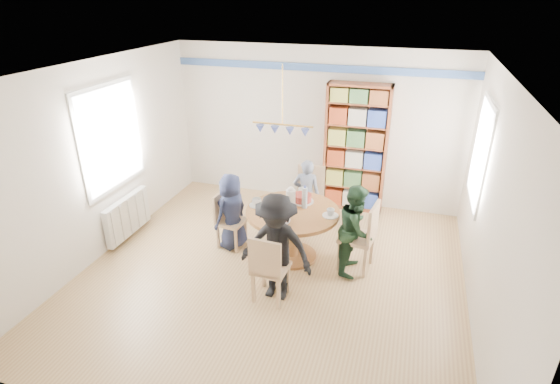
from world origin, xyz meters
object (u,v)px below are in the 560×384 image
at_px(chair_far, 309,194).
at_px(chair_left, 227,217).
at_px(bookshelf, 356,150).
at_px(person_left, 232,211).
at_px(person_right, 356,229).
at_px(chair_near, 268,266).
at_px(chair_right, 363,234).
at_px(dining_table, 293,223).
at_px(person_far, 306,194).
at_px(person_near, 276,248).
at_px(radiator, 128,216).

bearing_deg(chair_far, chair_left, -135.50).
distance_m(chair_left, bookshelf, 2.48).
bearing_deg(person_left, chair_far, 159.46).
relative_size(person_left, person_right, 0.92).
bearing_deg(chair_near, chair_right, 46.15).
xyz_separation_m(person_left, bookshelf, (1.50, 1.82, 0.49)).
relative_size(dining_table, chair_far, 1.32).
height_order(chair_left, chair_far, chair_far).
height_order(chair_right, person_far, person_far).
xyz_separation_m(chair_far, person_right, (0.89, -1.08, 0.09)).
bearing_deg(person_far, chair_near, 81.29).
bearing_deg(person_near, bookshelf, 83.00).
bearing_deg(chair_near, person_right, 47.88).
bearing_deg(chair_near, chair_left, 133.30).
distance_m(person_left, person_near, 1.35).
relative_size(chair_right, person_left, 0.86).
bearing_deg(dining_table, chair_left, 177.76).
bearing_deg(chair_left, chair_right, -1.14).
height_order(chair_right, chair_far, chair_right).
bearing_deg(person_right, chair_left, 90.24).
xyz_separation_m(radiator, chair_near, (2.56, -0.84, 0.16)).
xyz_separation_m(chair_right, person_right, (-0.10, -0.04, 0.08)).
height_order(chair_left, chair_right, chair_right).
height_order(chair_near, person_right, person_right).
xyz_separation_m(person_near, bookshelf, (0.52, 2.75, 0.37)).
xyz_separation_m(person_left, person_right, (1.81, -0.07, 0.05)).
distance_m(dining_table, person_left, 0.93).
height_order(chair_far, person_left, person_left).
xyz_separation_m(radiator, chair_far, (2.56, 1.22, 0.19)).
distance_m(radiator, person_left, 1.67).
bearing_deg(person_right, dining_table, 89.88).
distance_m(person_left, person_right, 1.81).
distance_m(person_right, person_far, 1.34).
bearing_deg(person_right, chair_far, 42.53).
distance_m(radiator, chair_left, 1.57).
relative_size(chair_near, person_left, 0.80).
relative_size(person_left, bookshelf, 0.53).
height_order(dining_table, person_left, person_left).
height_order(dining_table, chair_near, chair_near).
bearing_deg(chair_left, bookshelf, 48.72).
xyz_separation_m(chair_far, chair_near, (0.00, -2.06, -0.03)).
xyz_separation_m(radiator, person_right, (3.46, 0.15, 0.28)).
relative_size(chair_left, chair_near, 0.91).
bearing_deg(person_right, chair_right, -62.82).
bearing_deg(radiator, person_near, -15.04).
relative_size(dining_table, chair_right, 1.31).
xyz_separation_m(chair_near, bookshelf, (0.58, 2.88, 0.56)).
height_order(radiator, chair_far, chair_far).
relative_size(radiator, chair_left, 1.19).
relative_size(chair_right, chair_far, 1.01).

